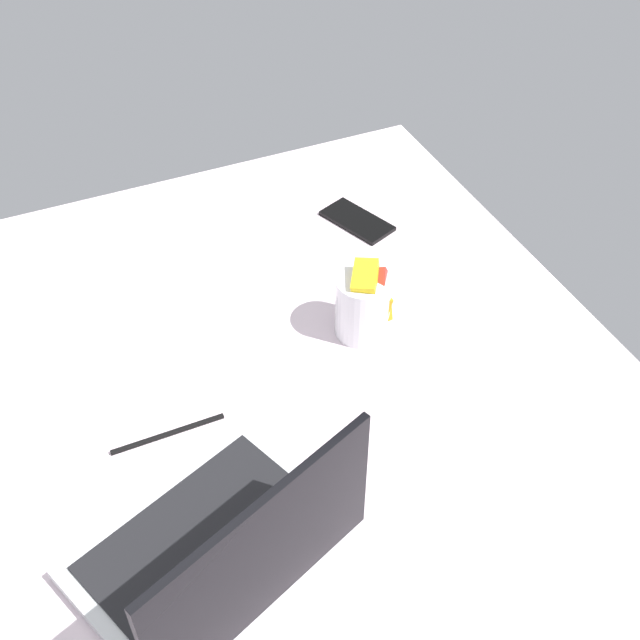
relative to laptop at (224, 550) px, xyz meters
The scene contains 5 objects.
bed_mattress 28.60cm from the laptop, 44.66° to the right, with size 180.00×140.00×18.00cm, color silver.
laptop is the anchor object (origin of this frame).
snack_cup 47.29cm from the laptop, 137.82° to the right, with size 9.66×9.00×13.80cm.
cell_phone 75.45cm from the laptop, 128.60° to the right, with size 6.80×14.00×0.80cm, color black.
charger_cable 23.99cm from the laptop, 88.26° to the right, with size 17.00×0.60×0.60cm, color black.
Camera 1 is at (-7.46, 70.56, 111.57)cm, focal length 45.40 mm.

